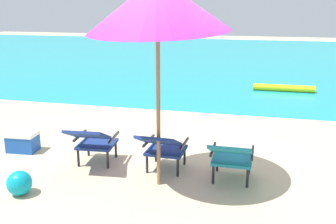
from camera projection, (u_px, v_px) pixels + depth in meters
ground_plane at (205, 102)px, 9.36m from camera, size 40.00×40.00×0.00m
ocean_band at (233, 58)px, 16.88m from camera, size 40.00×18.00×0.01m
swim_buoy at (284, 88)px, 10.45m from camera, size 1.60×0.18×0.18m
lounge_chair_left at (93, 140)px, 5.56m from camera, size 0.61×0.92×0.68m
lounge_chair_center at (163, 146)px, 5.32m from camera, size 0.56×0.89×0.68m
lounge_chair_right at (231, 156)px, 5.00m from camera, size 0.55×0.88×0.68m
beach_umbrella_center at (158, 5)px, 4.50m from camera, size 2.22×2.24×2.63m
beach_ball at (19, 183)px, 4.79m from camera, size 0.31×0.31×0.31m
cooler_box at (23, 141)px, 6.22m from camera, size 0.49×0.36×0.32m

